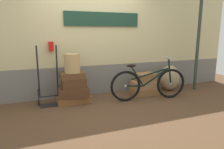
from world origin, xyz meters
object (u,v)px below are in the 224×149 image
(suitcase_3, at_px, (72,75))
(luggage_trolley, at_px, (49,92))
(wicker_basket, at_px, (72,63))
(suitcase_2, at_px, (74,83))
(suitcase_5, at_px, (144,85))
(burlap_sack, at_px, (169,78))
(bicycle, at_px, (149,84))
(suitcase_0, at_px, (74,99))
(suitcase_4, at_px, (144,91))
(suitcase_6, at_px, (145,77))
(suitcase_1, at_px, (74,92))

(suitcase_3, height_order, luggage_trolley, luggage_trolley)
(suitcase_3, height_order, wicker_basket, wicker_basket)
(suitcase_2, distance_m, suitcase_3, 0.16)
(suitcase_5, bearing_deg, luggage_trolley, -177.30)
(wicker_basket, distance_m, burlap_sack, 2.56)
(suitcase_5, bearing_deg, bicycle, -98.32)
(suitcase_5, xyz_separation_m, bicycle, (-0.09, -0.37, 0.11))
(suitcase_0, distance_m, suitcase_5, 1.69)
(suitcase_4, distance_m, suitcase_6, 0.35)
(suitcase_2, height_order, suitcase_3, suitcase_3)
(suitcase_0, xyz_separation_m, suitcase_4, (1.72, -0.02, 0.00))
(suitcase_0, height_order, suitcase_6, suitcase_6)
(burlap_sack, bearing_deg, suitcase_3, -178.04)
(suitcase_0, relative_size, burlap_sack, 1.08)
(suitcase_2, distance_m, bicycle, 1.63)
(suitcase_0, xyz_separation_m, suitcase_3, (-0.01, -0.02, 0.52))
(suitcase_5, bearing_deg, suitcase_0, -175.87)
(suitcase_0, height_order, bicycle, bicycle)
(suitcase_2, distance_m, luggage_trolley, 0.54)
(suitcase_5, distance_m, burlap_sack, 0.82)
(suitcase_2, xyz_separation_m, burlap_sack, (2.49, 0.12, -0.12))
(bicycle, bearing_deg, suitcase_3, 166.35)
(suitcase_6, bearing_deg, luggage_trolley, 175.62)
(wicker_basket, bearing_deg, suitcase_2, -60.54)
(luggage_trolley, bearing_deg, wicker_basket, -11.10)
(suitcase_6, bearing_deg, suitcase_5, -160.38)
(suitcase_2, bearing_deg, suitcase_3, 119.05)
(suitcase_4, relative_size, suitcase_6, 1.32)
(luggage_trolley, relative_size, bicycle, 0.71)
(burlap_sack, relative_size, bicycle, 0.37)
(suitcase_1, relative_size, wicker_basket, 1.62)
(suitcase_0, distance_m, suitcase_3, 0.52)
(suitcase_6, distance_m, wicker_basket, 1.78)
(suitcase_0, xyz_separation_m, luggage_trolley, (-0.49, 0.07, 0.19))
(suitcase_4, distance_m, burlap_sack, 0.82)
(suitcase_3, height_order, burlap_sack, suitcase_3)
(suitcase_3, xyz_separation_m, suitcase_6, (1.74, -0.00, -0.17))
(suitcase_4, xyz_separation_m, suitcase_6, (0.01, -0.00, 0.35))
(burlap_sack, bearing_deg, suitcase_0, -178.49)
(suitcase_2, xyz_separation_m, luggage_trolley, (-0.49, 0.12, -0.17))
(suitcase_0, height_order, burlap_sack, burlap_sack)
(suitcase_3, distance_m, suitcase_5, 1.73)
(suitcase_5, xyz_separation_m, burlap_sack, (0.81, 0.11, 0.08))
(suitcase_4, xyz_separation_m, suitcase_5, (-0.04, -0.02, 0.16))
(suitcase_0, xyz_separation_m, wicker_basket, (-0.00, -0.03, 0.77))
(suitcase_0, bearing_deg, suitcase_3, -118.99)
(suitcase_3, xyz_separation_m, suitcase_5, (1.69, -0.02, -0.35))
(suitcase_4, bearing_deg, bicycle, -104.63)
(luggage_trolley, bearing_deg, suitcase_1, -13.80)
(suitcase_0, distance_m, suitcase_6, 1.76)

